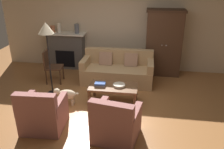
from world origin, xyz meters
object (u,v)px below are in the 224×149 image
floor_lamp (46,33)px  dog (66,94)px  coffee_table (113,88)px  book_stack (100,84)px  mantel_vase_terracotta (53,29)px  couch (118,71)px  armchair_near_left (43,114)px  fireplace (67,50)px  armoire (164,43)px  armchair_near_right (116,124)px  fruit_bowl (119,85)px  side_chair_wooden (51,64)px  mantel_vase_cream (59,28)px  mantel_vase_slate (77,29)px

floor_lamp → dog: bearing=-41.3°
coffee_table → book_stack: (-0.30, -0.05, 0.10)m
dog → mantel_vase_terracotta: bearing=116.1°
couch → armchair_near_left: (-1.13, -2.38, -0.00)m
fireplace → armchair_near_left: size_ratio=1.43×
book_stack → mantel_vase_terracotta: 2.87m
armoire → armchair_near_left: size_ratio=2.14×
armchair_near_left → armchair_near_right: same height
book_stack → dog: (-0.76, -0.20, -0.22)m
fireplace → dog: 2.40m
fruit_bowl → side_chair_wooden: side_chair_wooden is taller
mantel_vase_terracotta → armchair_near_right: mantel_vase_terracotta is taller
fruit_bowl → floor_lamp: bearing=173.2°
coffee_table → dog: 1.10m
mantel_vase_terracotta → floor_lamp: floor_lamp is taller
coffee_table → mantel_vase_cream: size_ratio=3.80×
floor_lamp → coffee_table: bearing=-7.4°
fireplace → fruit_bowl: size_ratio=4.55×
mantel_vase_cream → dog: mantel_vase_cream is taller
fruit_bowl → mantel_vase_terracotta: size_ratio=1.36×
armoire → mantel_vase_cream: armoire is taller
fruit_bowl → mantel_vase_terracotta: mantel_vase_terracotta is taller
armoire → fireplace: bearing=178.5°
fruit_bowl → dog: 1.23m
mantel_vase_terracotta → floor_lamp: 1.92m
couch → mantel_vase_slate: size_ratio=6.85×
couch → side_chair_wooden: 1.82m
book_stack → armchair_near_right: armchair_near_right is taller
mantel_vase_slate → side_chair_wooden: (-0.45, -1.12, -0.75)m
mantel_vase_terracotta → side_chair_wooden: mantel_vase_terracotta is taller
mantel_vase_slate → dog: bearing=-81.3°
couch → armchair_near_left: 2.63m
coffee_table → mantel_vase_slate: mantel_vase_slate is taller
mantel_vase_terracotta → mantel_vase_cream: (0.20, 0.00, 0.04)m
mantel_vase_cream → floor_lamp: (0.39, -1.80, 0.28)m
coffee_table → book_stack: 0.32m
armoire → side_chair_wooden: (-3.02, -1.06, -0.43)m
mantel_vase_cream → mantel_vase_slate: (0.56, 0.00, -0.00)m
fruit_bowl → armchair_near_right: size_ratio=0.31×
fireplace → mantel_vase_slate: size_ratio=4.49×
armoire → dog: (-2.23, -2.19, -0.70)m
book_stack → mantel_vase_terracotta: size_ratio=1.23×
book_stack → armchair_near_left: bearing=-127.0°
dog → mantel_vase_cream: bearing=111.8°
fireplace → armoire: armoire is taller
fruit_bowl → mantel_vase_cream: 3.01m
couch → coffee_table: bearing=-87.2°
mantel_vase_slate → armchair_near_left: mantel_vase_slate is taller
armoire → fruit_bowl: armoire is taller
book_stack → mantel_vase_slate: (-1.10, 2.05, 0.80)m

